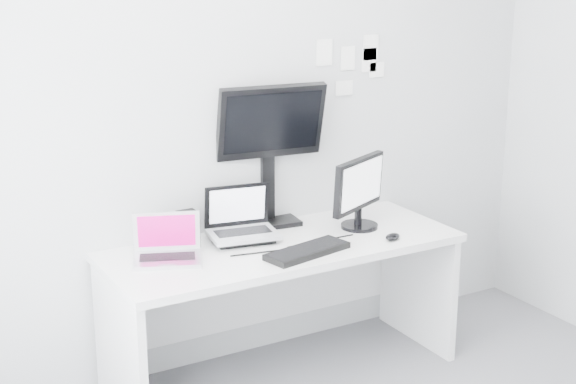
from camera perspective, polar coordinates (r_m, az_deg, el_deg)
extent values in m
plane|color=#B8BABC|center=(4.43, -2.61, 5.47)|extent=(3.60, 0.00, 3.60)
cube|color=white|center=(4.43, -0.36, -7.90)|extent=(1.80, 0.70, 0.73)
cube|color=silver|center=(4.05, -8.09, -3.05)|extent=(0.38, 0.34, 0.24)
cube|color=black|center=(4.25, -6.67, -2.47)|extent=(0.11, 0.11, 0.18)
cube|color=#AAACB1|center=(4.28, -2.99, -1.52)|extent=(0.38, 0.32, 0.28)
cube|color=black|center=(4.48, -1.25, 2.59)|extent=(0.59, 0.27, 0.78)
cube|color=black|center=(4.49, 4.83, 0.00)|extent=(0.47, 0.36, 0.39)
cube|color=black|center=(4.14, 1.29, -3.96)|extent=(0.46, 0.24, 0.03)
ellipsoid|color=black|center=(4.37, 6.99, -2.98)|extent=(0.11, 0.10, 0.03)
cube|color=white|center=(4.61, 2.43, 9.27)|extent=(0.10, 0.00, 0.14)
cube|color=white|center=(4.69, 4.00, 8.88)|extent=(0.09, 0.00, 0.13)
cube|color=white|center=(4.77, 5.53, 9.57)|extent=(0.10, 0.00, 0.14)
cube|color=white|center=(4.70, 3.76, 6.93)|extent=(0.11, 0.00, 0.08)
cube|color=white|center=(4.77, 5.42, 8.75)|extent=(0.09, 0.00, 0.13)
cube|color=white|center=(4.81, 5.93, 8.10)|extent=(0.10, 0.00, 0.08)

